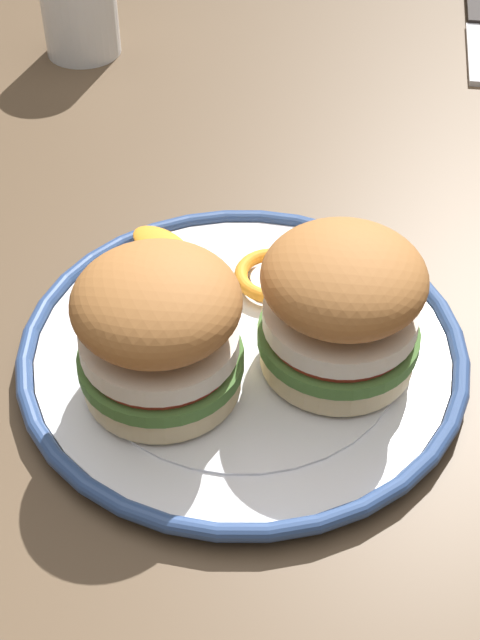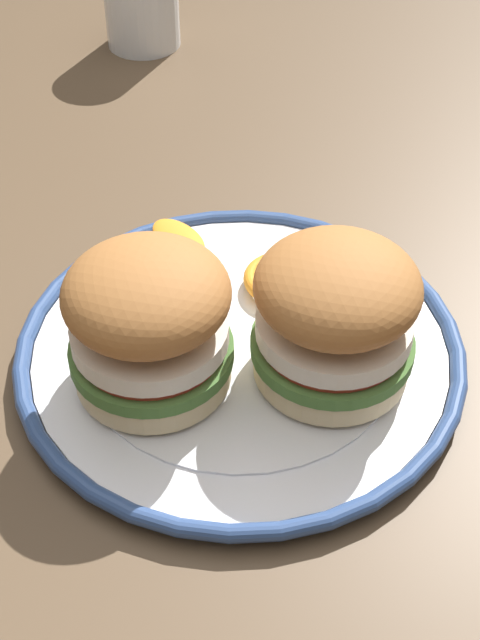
# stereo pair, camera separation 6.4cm
# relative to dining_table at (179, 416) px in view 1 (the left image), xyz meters

# --- Properties ---
(dining_table) EXTENTS (1.45, 1.05, 0.71)m
(dining_table) POSITION_rel_dining_table_xyz_m (0.00, 0.00, 0.00)
(dining_table) COLOR brown
(dining_table) RESTS_ON ground
(dinner_plate) EXTENTS (0.32, 0.32, 0.02)m
(dinner_plate) POSITION_rel_dining_table_xyz_m (-0.02, -0.05, 0.09)
(dinner_plate) COLOR white
(dinner_plate) RESTS_ON dining_table
(sandwich_half_left) EXTENTS (0.12, 0.12, 0.10)m
(sandwich_half_left) POSITION_rel_dining_table_xyz_m (-0.04, -0.11, 0.15)
(sandwich_half_left) COLOR beige
(sandwich_half_left) RESTS_ON dinner_plate
(sandwich_half_right) EXTENTS (0.12, 0.12, 0.10)m
(sandwich_half_right) POSITION_rel_dining_table_xyz_m (-0.05, 0.01, 0.15)
(sandwich_half_right) COLOR beige
(sandwich_half_right) RESTS_ON dinner_plate
(orange_peel_curled) EXTENTS (0.06, 0.06, 0.01)m
(orange_peel_curled) POSITION_rel_dining_table_xyz_m (0.04, -0.07, 0.10)
(orange_peel_curled) COLOR orange
(orange_peel_curled) RESTS_ON dinner_plate
(orange_peel_strip_long) EXTENTS (0.06, 0.06, 0.01)m
(orange_peel_strip_long) POSITION_rel_dining_table_xyz_m (0.09, 0.01, 0.10)
(orange_peel_strip_long) COLOR orange
(orange_peel_strip_long) RESTS_ON dinner_plate
(drinking_glass) EXTENTS (0.08, 0.08, 0.11)m
(drinking_glass) POSITION_rel_dining_table_xyz_m (0.45, 0.08, 0.13)
(drinking_glass) COLOR white
(drinking_glass) RESTS_ON dining_table
(table_knife) EXTENTS (0.22, 0.07, 0.01)m
(table_knife) POSITION_rel_dining_table_xyz_m (0.46, -0.35, 0.08)
(table_knife) COLOR silver
(table_knife) RESTS_ON dining_table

